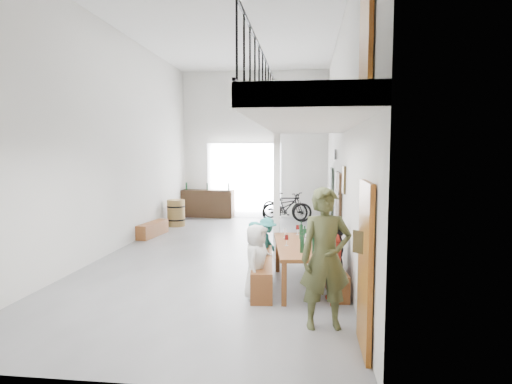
# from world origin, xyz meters

# --- Properties ---
(floor) EXTENTS (12.00, 12.00, 0.00)m
(floor) POSITION_xyz_m (0.00, 0.00, 0.00)
(floor) COLOR slate
(floor) RESTS_ON ground
(room_walls) EXTENTS (12.00, 12.00, 12.00)m
(room_walls) POSITION_xyz_m (0.00, 0.00, 3.55)
(room_walls) COLOR white
(room_walls) RESTS_ON ground
(gateway_portal) EXTENTS (2.80, 0.08, 2.80)m
(gateway_portal) POSITION_xyz_m (-0.40, 5.94, 1.40)
(gateway_portal) COLOR white
(gateway_portal) RESTS_ON ground
(right_wall_decor) EXTENTS (0.07, 8.28, 5.07)m
(right_wall_decor) POSITION_xyz_m (2.70, -1.87, 1.74)
(right_wall_decor) COLOR #925516
(right_wall_decor) RESTS_ON ground
(balcony) EXTENTS (1.52, 5.62, 4.00)m
(balcony) POSITION_xyz_m (1.98, -3.13, 2.96)
(balcony) COLOR white
(balcony) RESTS_ON ground
(tasting_table) EXTENTS (1.20, 2.37, 0.79)m
(tasting_table) POSITION_xyz_m (1.91, -2.46, 0.71)
(tasting_table) COLOR brown
(tasting_table) RESTS_ON ground
(bench_inner) EXTENTS (0.55, 2.26, 0.51)m
(bench_inner) POSITION_xyz_m (1.18, -2.43, 0.26)
(bench_inner) COLOR brown
(bench_inner) RESTS_ON ground
(bench_wall) EXTENTS (0.51, 1.95, 0.45)m
(bench_wall) POSITION_xyz_m (2.45, -2.37, 0.22)
(bench_wall) COLOR brown
(bench_wall) RESTS_ON ground
(tableware) EXTENTS (0.72, 1.62, 0.35)m
(tableware) POSITION_xyz_m (1.90, -2.47, 0.92)
(tableware) COLOR black
(tableware) RESTS_ON tasting_table
(side_bench) EXTENTS (0.49, 1.49, 0.41)m
(side_bench) POSITION_xyz_m (-2.50, 1.80, 0.21)
(side_bench) COLOR brown
(side_bench) RESTS_ON ground
(oak_barrel) EXTENTS (0.60, 0.60, 0.88)m
(oak_barrel) POSITION_xyz_m (-2.34, 3.56, 0.44)
(oak_barrel) COLOR olive
(oak_barrel) RESTS_ON ground
(serving_counter) EXTENTS (1.99, 0.64, 1.04)m
(serving_counter) POSITION_xyz_m (-1.75, 5.65, 0.52)
(serving_counter) COLOR #312113
(serving_counter) RESTS_ON ground
(counter_bottles) EXTENTS (1.72, 0.17, 0.28)m
(counter_bottles) POSITION_xyz_m (-1.75, 5.62, 1.18)
(counter_bottles) COLOR black
(counter_bottles) RESTS_ON serving_counter
(guest_left_a) EXTENTS (0.47, 0.65, 1.25)m
(guest_left_a) POSITION_xyz_m (1.15, -3.17, 0.63)
(guest_left_a) COLOR white
(guest_left_a) RESTS_ON ground
(guest_left_b) EXTENTS (0.30, 0.45, 1.21)m
(guest_left_b) POSITION_xyz_m (1.09, -2.60, 0.61)
(guest_left_b) COLOR #257D7A
(guest_left_b) RESTS_ON ground
(guest_left_c) EXTENTS (0.48, 0.57, 1.05)m
(guest_left_c) POSITION_xyz_m (1.15, -2.14, 0.52)
(guest_left_c) COLOR white
(guest_left_c) RESTS_ON ground
(guest_left_d) EXTENTS (0.60, 0.82, 1.13)m
(guest_left_d) POSITION_xyz_m (1.18, -1.59, 0.57)
(guest_left_d) COLOR #257D7A
(guest_left_d) RESTS_ON ground
(guest_right_a) EXTENTS (0.45, 0.70, 1.11)m
(guest_right_a) POSITION_xyz_m (2.46, -3.02, 0.55)
(guest_right_a) COLOR #B12F1E
(guest_right_a) RESTS_ON ground
(guest_right_b) EXTENTS (0.66, 1.26, 1.30)m
(guest_right_b) POSITION_xyz_m (2.49, -2.41, 0.65)
(guest_right_b) COLOR black
(guest_right_b) RESTS_ON ground
(guest_right_c) EXTENTS (0.49, 0.59, 1.04)m
(guest_right_c) POSITION_xyz_m (2.46, -1.75, 0.52)
(guest_right_c) COLOR white
(guest_right_c) RESTS_ON ground
(host_standing) EXTENTS (0.79, 0.59, 1.97)m
(host_standing) POSITION_xyz_m (2.25, -4.26, 0.99)
(host_standing) COLOR #444A2A
(host_standing) RESTS_ON ground
(potted_plant) EXTENTS (0.37, 0.33, 0.38)m
(potted_plant) POSITION_xyz_m (2.45, 0.40, 0.19)
(potted_plant) COLOR #1D521C
(potted_plant) RESTS_ON ground
(bicycle_near) EXTENTS (2.01, 1.50, 1.01)m
(bicycle_near) POSITION_xyz_m (1.18, 5.41, 0.51)
(bicycle_near) COLOR black
(bicycle_near) RESTS_ON ground
(bicycle_far) EXTENTS (1.80, 0.69, 1.05)m
(bicycle_far) POSITION_xyz_m (1.29, 4.81, 0.53)
(bicycle_far) COLOR black
(bicycle_far) RESTS_ON ground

